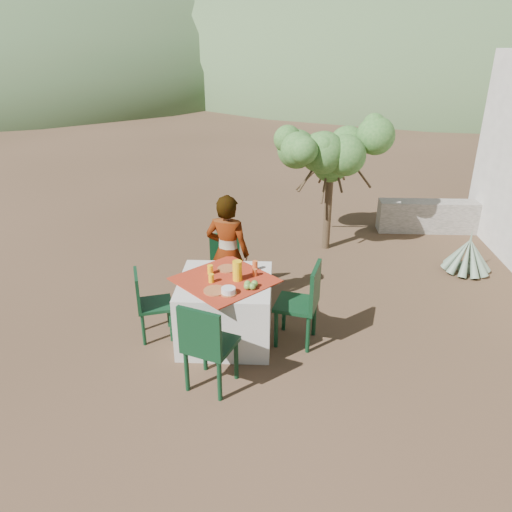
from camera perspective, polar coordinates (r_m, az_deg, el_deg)
The scene contains 24 objects.
ground at distance 6.01m, azimuth -2.78°, elevation -8.61°, with size 160.00×160.00×0.00m, color #392B1A.
table at distance 5.71m, azimuth -3.49°, elevation -6.08°, with size 1.30×1.30×0.76m.
chair_far at distance 6.57m, azimuth -3.51°, elevation -0.81°, with size 0.46×0.46×0.86m.
chair_near at distance 4.87m, azimuth -5.68°, elevation -9.95°, with size 0.58×0.58×0.97m.
chair_left at distance 5.82m, azimuth -12.24°, elevation -5.11°, with size 0.49×0.49×0.84m.
chair_right at distance 5.57m, azimuth 5.48°, elevation -5.10°, with size 0.54×0.54×0.97m.
person at distance 6.17m, azimuth -3.25°, elevation 0.30°, with size 0.55×0.36×1.51m, color #8C6651.
shrub_tree at distance 7.89m, azimuth 8.96°, elevation 11.02°, with size 1.59×1.56×1.87m.
agave at distance 7.95m, azimuth 23.03°, elevation 0.02°, with size 0.70×0.70×0.74m.
stone_wall at distance 9.45m, azimuth 21.60°, elevation 4.20°, with size 2.60×0.35×0.55m, color #9C9288.
hill_near_left at distance 39.74m, azimuth -26.40°, elevation 17.45°, with size 40.00×40.00×16.00m, color #3D532E.
hill_near_right at distance 42.71m, azimuth 19.35°, elevation 18.88°, with size 48.00×48.00×20.00m, color #3D532E.
hill_far_center at distance 57.28m, azimuth -1.97°, elevation 21.27°, with size 60.00×60.00×24.00m, color slate.
plate_far at distance 5.75m, azimuth -3.30°, elevation -1.45°, with size 0.23×0.23×0.01m, color brown.
plate_near at distance 5.29m, azimuth -4.70°, elevation -3.96°, with size 0.25×0.25×0.01m, color brown.
glass_far at distance 5.64m, azimuth -5.24°, elevation -1.55°, with size 0.06×0.06×0.11m, color yellow.
glass_near at distance 5.46m, azimuth -5.14°, elevation -2.54°, with size 0.06×0.06×0.10m, color yellow.
juice_pitcher at distance 5.46m, azimuth -2.15°, elevation -1.69°, with size 0.10×0.10×0.23m, color yellow.
bowl_plate at distance 5.23m, azimuth -3.17°, elevation -4.26°, with size 0.18×0.18×0.01m, color brown.
white_bowl at distance 5.22m, azimuth -3.18°, elevation -3.93°, with size 0.15×0.15×0.06m, color silver.
jar_left at distance 5.58m, azimuth -0.14°, elevation -1.89°, with size 0.05×0.05×0.08m, color #C95423.
jar_right at distance 5.73m, azimuth -0.11°, elevation -1.04°, with size 0.06×0.06×0.10m, color #C95423.
napkin_holder at distance 5.54m, azimuth -1.98°, elevation -2.12°, with size 0.06×0.04×0.08m, color silver.
fruit_cluster at distance 5.32m, azimuth -0.64°, elevation -3.34°, with size 0.15×0.14×0.08m.
Camera 1 is at (0.52, -5.01, 3.29)m, focal length 35.00 mm.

